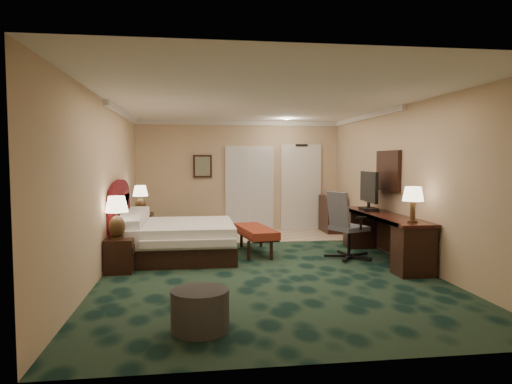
{
  "coord_description": "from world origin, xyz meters",
  "views": [
    {
      "loc": [
        -1.11,
        -7.44,
        1.75
      ],
      "look_at": [
        -0.01,
        0.6,
        1.18
      ],
      "focal_mm": 32.0,
      "sensor_mm": 36.0,
      "label": 1
    }
  ],
  "objects": [
    {
      "name": "wall_front",
      "position": [
        0.0,
        -3.75,
        1.35
      ],
      "size": [
        5.0,
        0.0,
        2.7
      ],
      "primitive_type": "cube",
      "color": "#DEB689",
      "rests_on": "ground"
    },
    {
      "name": "headboard",
      "position": [
        -2.44,
        1.0,
        0.7
      ],
      "size": [
        0.12,
        2.0,
        1.4
      ],
      "primitive_type": null,
      "color": "#4C0710",
      "rests_on": "ground"
    },
    {
      "name": "wall_right",
      "position": [
        2.5,
        0.0,
        1.35
      ],
      "size": [
        0.0,
        7.5,
        2.7
      ],
      "primitive_type": "cube",
      "color": "#DEB689",
      "rests_on": "ground"
    },
    {
      "name": "lamp_near",
      "position": [
        -2.3,
        -0.2,
        0.86
      ],
      "size": [
        0.42,
        0.42,
        0.66
      ],
      "primitive_type": null,
      "rotation": [
        0.0,
        0.0,
        0.21
      ],
      "color": "black",
      "rests_on": "nightstand_near"
    },
    {
      "name": "nightstand_far",
      "position": [
        -2.23,
        2.36,
        0.31
      ],
      "size": [
        0.5,
        0.57,
        0.62
      ],
      "primitive_type": "cube",
      "color": "black",
      "rests_on": "ground"
    },
    {
      "name": "desk",
      "position": [
        2.18,
        0.14,
        0.4
      ],
      "size": [
        0.6,
        2.77,
        0.8
      ],
      "primitive_type": "cube",
      "color": "black",
      "rests_on": "ground"
    },
    {
      "name": "tile_patch",
      "position": [
        0.9,
        2.9,
        0.01
      ],
      "size": [
        3.2,
        1.7,
        0.01
      ],
      "primitive_type": "cube",
      "color": "beige",
      "rests_on": "ground"
    },
    {
      "name": "ceiling",
      "position": [
        0.0,
        0.0,
        2.7
      ],
      "size": [
        5.0,
        7.5,
        0.0
      ],
      "primitive_type": "cube",
      "color": "white",
      "rests_on": "wall_back"
    },
    {
      "name": "bed_bench",
      "position": [
        0.03,
        0.98,
        0.24
      ],
      "size": [
        0.72,
        1.5,
        0.49
      ],
      "primitive_type": "cube",
      "rotation": [
        0.0,
        0.0,
        0.16
      ],
      "color": "maroon",
      "rests_on": "ground"
    },
    {
      "name": "tv",
      "position": [
        2.17,
        0.79,
        1.17
      ],
      "size": [
        0.15,
        0.95,
        0.73
      ],
      "primitive_type": "cube",
      "rotation": [
        0.0,
        0.0,
        -0.08
      ],
      "color": "black",
      "rests_on": "desk"
    },
    {
      "name": "lamp_far",
      "position": [
        -2.23,
        2.35,
        0.92
      ],
      "size": [
        0.38,
        0.38,
        0.6
      ],
      "primitive_type": null,
      "rotation": [
        0.0,
        0.0,
        -0.23
      ],
      "color": "black",
      "rests_on": "nightstand_far"
    },
    {
      "name": "ottoman",
      "position": [
        -1.06,
        -2.83,
        0.21
      ],
      "size": [
        0.79,
        0.79,
        0.43
      ],
      "primitive_type": "cylinder",
      "rotation": [
        0.0,
        0.0,
        -0.43
      ],
      "color": "#343436",
      "rests_on": "ground"
    },
    {
      "name": "wall_back",
      "position": [
        0.0,
        3.75,
        1.35
      ],
      "size": [
        5.0,
        0.0,
        2.7
      ],
      "primitive_type": "cube",
      "color": "#DEB689",
      "rests_on": "ground"
    },
    {
      "name": "wall_left",
      "position": [
        -2.5,
        0.0,
        1.35
      ],
      "size": [
        0.0,
        7.5,
        2.7
      ],
      "primitive_type": "cube",
      "color": "#DEB689",
      "rests_on": "ground"
    },
    {
      "name": "entry_door",
      "position": [
        1.55,
        3.72,
        1.05
      ],
      "size": [
        1.02,
        0.06,
        2.18
      ],
      "primitive_type": "cube",
      "color": "silver",
      "rests_on": "ground"
    },
    {
      "name": "minibar",
      "position": [
        2.22,
        3.2,
        0.44
      ],
      "size": [
        0.47,
        0.84,
        0.89
      ],
      "primitive_type": "cube",
      "color": "black",
      "rests_on": "ground"
    },
    {
      "name": "desk_lamp",
      "position": [
        2.19,
        -0.92,
        1.08
      ],
      "size": [
        0.33,
        0.33,
        0.56
      ],
      "primitive_type": null,
      "rotation": [
        0.0,
        0.0,
        -0.04
      ],
      "color": "black",
      "rests_on": "desk"
    },
    {
      "name": "nightstand_near",
      "position": [
        -2.27,
        -0.18,
        0.27
      ],
      "size": [
        0.42,
        0.49,
        0.53
      ],
      "primitive_type": "cube",
      "color": "black",
      "rests_on": "ground"
    },
    {
      "name": "wall_mirror",
      "position": [
        2.46,
        0.6,
        1.55
      ],
      "size": [
        0.05,
        0.95,
        0.75
      ],
      "primitive_type": "cube",
      "color": "white",
      "rests_on": "wall_right"
    },
    {
      "name": "closet_doors",
      "position": [
        0.25,
        3.71,
        1.05
      ],
      "size": [
        1.2,
        0.06,
        2.1
      ],
      "primitive_type": "cube",
      "color": "silver",
      "rests_on": "ground"
    },
    {
      "name": "crown_molding",
      "position": [
        0.0,
        0.0,
        2.65
      ],
      "size": [
        5.0,
        7.5,
        0.1
      ],
      "primitive_type": null,
      "color": "silver",
      "rests_on": "wall_back"
    },
    {
      "name": "desk_chair",
      "position": [
        1.61,
        0.28,
        0.6
      ],
      "size": [
        0.91,
        0.88,
        1.2
      ],
      "primitive_type": null,
      "rotation": [
        0.0,
        0.0,
        0.42
      ],
      "color": "#4A4A4D",
      "rests_on": "ground"
    },
    {
      "name": "bed",
      "position": [
        -1.41,
        0.77,
        0.31
      ],
      "size": [
        1.98,
        1.84,
        0.63
      ],
      "primitive_type": "cube",
      "color": "white",
      "rests_on": "ground"
    },
    {
      "name": "floor",
      "position": [
        0.0,
        0.0,
        0.0
      ],
      "size": [
        5.0,
        7.5,
        0.0
      ],
      "primitive_type": "cube",
      "color": "black",
      "rests_on": "ground"
    },
    {
      "name": "wall_art",
      "position": [
        -0.9,
        3.71,
        1.6
      ],
      "size": [
        0.45,
        0.06,
        0.55
      ],
      "primitive_type": "cube",
      "color": "slate",
      "rests_on": "wall_back"
    }
  ]
}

